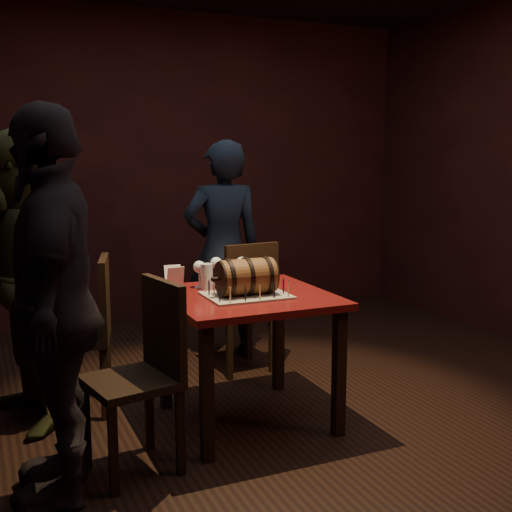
% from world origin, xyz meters
% --- Properties ---
extents(room_shell, '(5.04, 5.04, 2.80)m').
position_xyz_m(room_shell, '(0.00, 0.00, 1.40)').
color(room_shell, black).
rests_on(room_shell, ground).
extents(pub_table, '(0.90, 0.90, 0.75)m').
position_xyz_m(pub_table, '(-0.15, -0.03, 0.64)').
color(pub_table, '#550E0F').
rests_on(pub_table, ground).
extents(cake_board, '(0.45, 0.35, 0.01)m').
position_xyz_m(cake_board, '(-0.18, -0.08, 0.76)').
color(cake_board, gray).
rests_on(cake_board, pub_table).
extents(barrel_cake, '(0.37, 0.22, 0.22)m').
position_xyz_m(barrel_cake, '(-0.18, -0.08, 0.86)').
color(barrel_cake, brown).
rests_on(barrel_cake, cake_board).
extents(birthday_candles, '(0.40, 0.30, 0.09)m').
position_xyz_m(birthday_candles, '(-0.18, -0.08, 0.80)').
color(birthday_candles, '#EBD08D').
rests_on(birthday_candles, cake_board).
extents(wine_glass_left, '(0.07, 0.07, 0.16)m').
position_xyz_m(wine_glass_left, '(-0.34, 0.24, 0.87)').
color(wine_glass_left, silver).
rests_on(wine_glass_left, pub_table).
extents(wine_glass_mid, '(0.07, 0.07, 0.16)m').
position_xyz_m(wine_glass_mid, '(-0.21, 0.33, 0.87)').
color(wine_glass_mid, silver).
rests_on(wine_glass_mid, pub_table).
extents(wine_glass_right, '(0.07, 0.07, 0.16)m').
position_xyz_m(wine_glass_right, '(-0.06, 0.28, 0.87)').
color(wine_glass_right, silver).
rests_on(wine_glass_right, pub_table).
extents(pint_of_ale, '(0.07, 0.07, 0.15)m').
position_xyz_m(pint_of_ale, '(-0.32, 0.19, 0.82)').
color(pint_of_ale, silver).
rests_on(pint_of_ale, pub_table).
extents(menu_card, '(0.10, 0.05, 0.13)m').
position_xyz_m(menu_card, '(-0.48, 0.29, 0.81)').
color(menu_card, white).
rests_on(menu_card, pub_table).
extents(chair_back, '(0.44, 0.44, 0.93)m').
position_xyz_m(chair_back, '(0.16, 0.75, 0.52)').
color(chair_back, black).
rests_on(chair_back, ground).
extents(chair_left_rear, '(0.48, 0.48, 0.93)m').
position_xyz_m(chair_left_rear, '(-0.95, 0.50, 0.52)').
color(chair_left_rear, black).
rests_on(chair_left_rear, ground).
extents(chair_left_front, '(0.47, 0.47, 0.93)m').
position_xyz_m(chair_left_front, '(-0.82, -0.34, 0.52)').
color(chair_left_front, black).
rests_on(chair_left_front, ground).
extents(person_back, '(0.64, 0.46, 1.63)m').
position_xyz_m(person_back, '(0.16, 1.18, 0.82)').
color(person_back, black).
rests_on(person_back, ground).
extents(person_left_rear, '(0.83, 0.95, 1.66)m').
position_xyz_m(person_left_rear, '(-1.36, 0.38, 0.83)').
color(person_left_rear, '#3F4120').
rests_on(person_left_rear, ground).
extents(person_left_front, '(0.63, 1.09, 1.75)m').
position_xyz_m(person_left_front, '(-1.24, -0.43, 0.88)').
color(person_left_front, black).
rests_on(person_left_front, ground).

